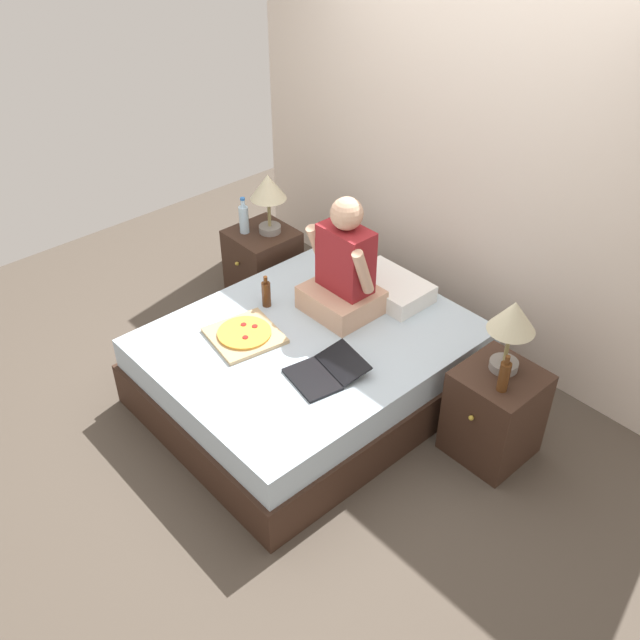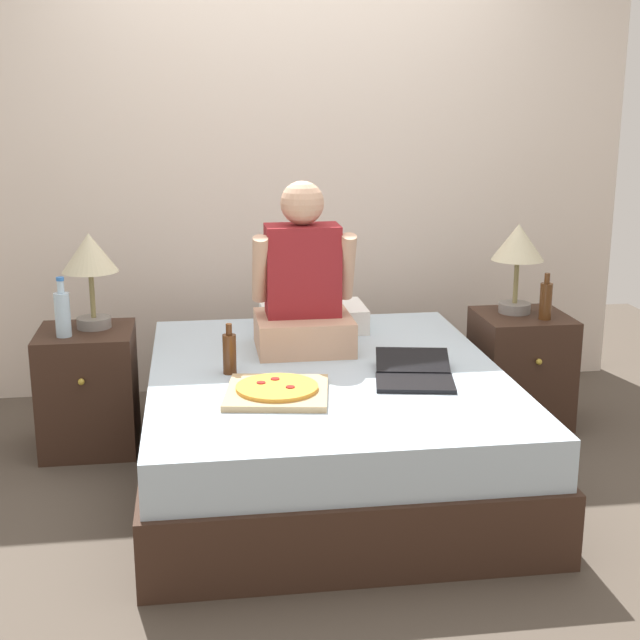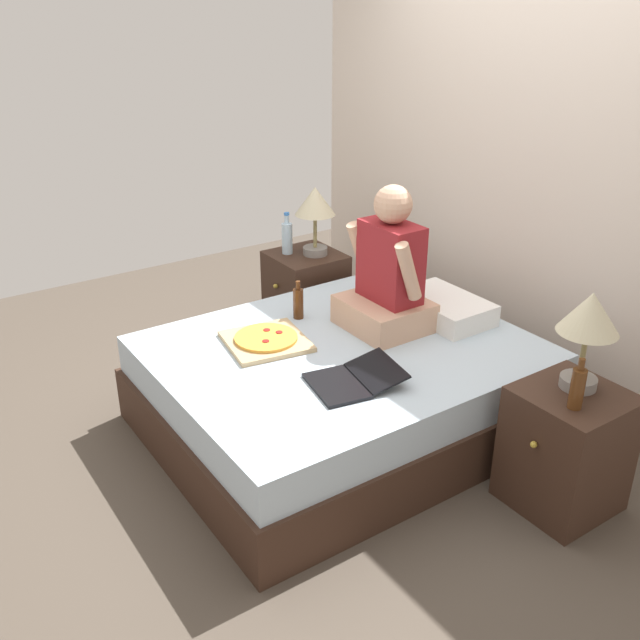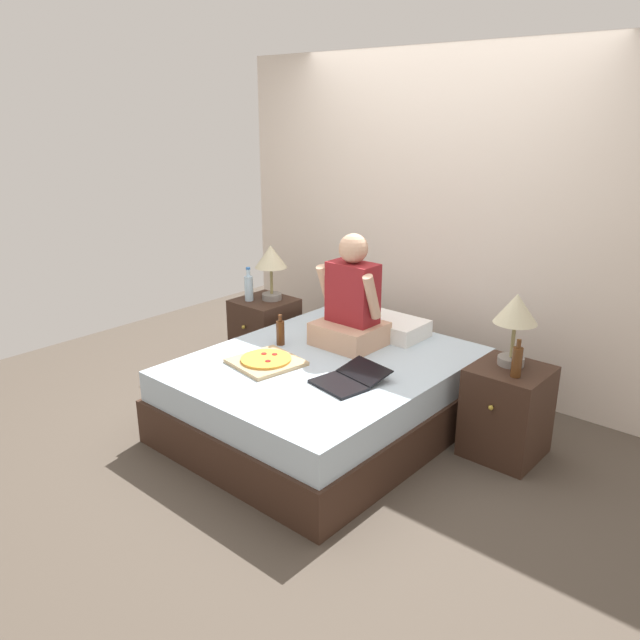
{
  "view_description": "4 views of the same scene",
  "coord_description": "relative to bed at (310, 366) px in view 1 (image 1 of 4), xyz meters",
  "views": [
    {
      "loc": [
        2.61,
        -2.26,
        3.15
      ],
      "look_at": [
        0.13,
        -0.03,
        0.69
      ],
      "focal_mm": 40.0,
      "sensor_mm": 36.0,
      "label": 1
    },
    {
      "loc": [
        -0.55,
        -3.65,
        1.67
      ],
      "look_at": [
        -0.02,
        0.02,
        0.71
      ],
      "focal_mm": 50.0,
      "sensor_mm": 36.0,
      "label": 2
    },
    {
      "loc": [
        2.64,
        -1.93,
        2.17
      ],
      "look_at": [
        0.0,
        -0.14,
        0.68
      ],
      "focal_mm": 40.0,
      "sensor_mm": 36.0,
      "label": 3
    },
    {
      "loc": [
        2.47,
        -2.89,
        2.07
      ],
      "look_at": [
        -0.07,
        0.02,
        0.75
      ],
      "focal_mm": 35.0,
      "sensor_mm": 36.0,
      "label": 4
    }
  ],
  "objects": [
    {
      "name": "beer_bottle_on_bed",
      "position": [
        -0.42,
        0.0,
        0.34
      ],
      "size": [
        0.06,
        0.06,
        0.22
      ],
      "color": "#4C2811",
      "rests_on": "bed"
    },
    {
      "name": "water_bottle",
      "position": [
        -1.15,
        0.38,
        0.45
      ],
      "size": [
        0.07,
        0.07,
        0.28
      ],
      "color": "silver",
      "rests_on": "nightstand_left"
    },
    {
      "name": "wall_back",
      "position": [
        0.0,
        1.31,
        1.01
      ],
      "size": [
        3.78,
        0.12,
        2.5
      ],
      "primitive_type": "cube",
      "color": "beige",
      "rests_on": "ground"
    },
    {
      "name": "laptop",
      "position": [
        0.34,
        -0.2,
        0.27
      ],
      "size": [
        0.39,
        0.47,
        0.07
      ],
      "color": "black",
      "rests_on": "bed"
    },
    {
      "name": "person_seated",
      "position": [
        -0.06,
        0.34,
        0.54
      ],
      "size": [
        0.47,
        0.4,
        0.78
      ],
      "color": "tan",
      "rests_on": "bed"
    },
    {
      "name": "bed",
      "position": [
        0.0,
        0.0,
        0.0
      ],
      "size": [
        1.56,
        1.91,
        0.49
      ],
      "color": "#382319",
      "rests_on": "ground"
    },
    {
      "name": "nightstand_right",
      "position": [
        1.07,
        0.47,
        0.05
      ],
      "size": [
        0.44,
        0.47,
        0.58
      ],
      "color": "#382319",
      "rests_on": "ground"
    },
    {
      "name": "lamp_on_left_nightstand",
      "position": [
        -1.03,
        0.52,
        0.66
      ],
      "size": [
        0.26,
        0.26,
        0.45
      ],
      "color": "gray",
      "rests_on": "nightstand_left"
    },
    {
      "name": "beer_bottle",
      "position": [
        1.14,
        0.37,
        0.43
      ],
      "size": [
        0.06,
        0.06,
        0.23
      ],
      "color": "#512D14",
      "rests_on": "nightstand_right"
    },
    {
      "name": "pillow",
      "position": [
        0.04,
        0.67,
        0.31
      ],
      "size": [
        0.52,
        0.34,
        0.12
      ],
      "primitive_type": "cube",
      "color": "white",
      "rests_on": "bed"
    },
    {
      "name": "lamp_on_right_nightstand",
      "position": [
        1.04,
        0.52,
        0.66
      ],
      "size": [
        0.26,
        0.26,
        0.45
      ],
      "color": "gray",
      "rests_on": "nightstand_right"
    },
    {
      "name": "pizza_box",
      "position": [
        -0.24,
        -0.31,
        0.27
      ],
      "size": [
        0.46,
        0.46,
        0.04
      ],
      "color": "tan",
      "rests_on": "bed"
    },
    {
      "name": "nightstand_left",
      "position": [
        -1.07,
        0.47,
        0.05
      ],
      "size": [
        0.44,
        0.47,
        0.58
      ],
      "color": "#382319",
      "rests_on": "ground"
    },
    {
      "name": "ground_plane",
      "position": [
        0.0,
        0.0,
        -0.24
      ],
      "size": [
        5.78,
        5.78,
        0.0
      ],
      "primitive_type": "plane",
      "color": "#4C4238"
    }
  ]
}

